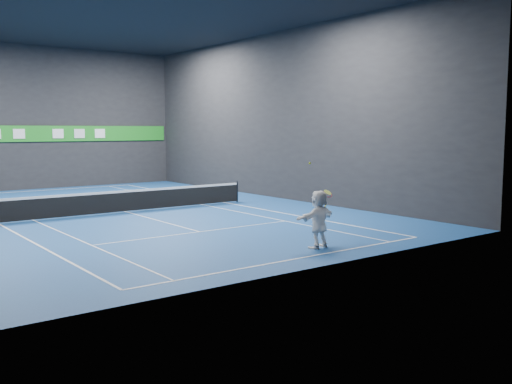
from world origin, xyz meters
TOP-DOWN VIEW (x-y plane):
  - ground at (0.00, 0.00)m, footprint 26.00×26.00m
  - ceiling at (0.00, 0.00)m, footprint 26.00×26.00m
  - wall_back at (0.00, 13.00)m, footprint 18.00×0.10m
  - wall_front at (0.00, -13.00)m, footprint 18.00×0.10m
  - wall_right at (9.00, 0.00)m, footprint 0.10×26.00m
  - baseline_near at (0.00, -11.89)m, footprint 10.98×0.08m
  - baseline_far at (0.00, 11.89)m, footprint 10.98×0.08m
  - sideline_doubles_right at (5.49, 0.00)m, footprint 0.08×23.78m
  - sideline_singles_left at (-4.11, 0.00)m, footprint 0.06×23.78m
  - sideline_singles_right at (4.11, 0.00)m, footprint 0.06×23.78m
  - service_line_near at (0.00, -6.40)m, footprint 8.23×0.06m
  - service_line_far at (0.00, 6.40)m, footprint 8.23×0.06m
  - center_service_line at (0.00, 0.00)m, footprint 0.06×12.80m
  - player at (1.54, -11.12)m, footprint 1.78×0.81m
  - tennis_ball at (1.34, -10.88)m, footprint 0.07×0.07m
  - tennis_net at (0.00, 0.00)m, footprint 12.50×0.10m
  - sponsor_banner at (0.00, 12.93)m, footprint 17.64×0.11m
  - tennis_racket at (1.94, -11.07)m, footprint 0.39×0.33m

SIDE VIEW (x-z plane):
  - ground at x=0.00m, z-range 0.00..0.00m
  - baseline_near at x=0.00m, z-range 0.00..0.01m
  - baseline_far at x=0.00m, z-range 0.00..0.01m
  - sideline_doubles_right at x=5.49m, z-range 0.00..0.01m
  - sideline_singles_left at x=-4.11m, z-range 0.00..0.01m
  - sideline_singles_right at x=4.11m, z-range 0.00..0.01m
  - service_line_near at x=0.00m, z-range 0.00..0.01m
  - service_line_far at x=0.00m, z-range 0.00..0.01m
  - center_service_line at x=0.00m, z-range 0.00..0.01m
  - tennis_net at x=0.00m, z-range 0.00..1.07m
  - player at x=1.54m, z-range 0.00..1.84m
  - tennis_racket at x=1.94m, z-range 1.31..1.97m
  - tennis_ball at x=1.34m, z-range 2.66..2.73m
  - sponsor_banner at x=0.00m, z-range 3.00..4.00m
  - wall_back at x=0.00m, z-range 0.00..9.00m
  - wall_front at x=0.00m, z-range 0.00..9.00m
  - wall_right at x=9.00m, z-range 0.00..9.00m
  - ceiling at x=0.00m, z-range 9.00..9.00m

